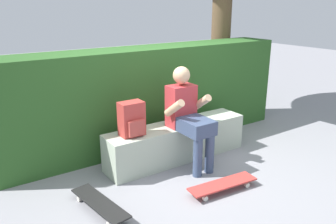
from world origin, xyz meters
TOP-DOWN VIEW (x-y plane):
  - ground_plane at (0.00, 0.00)m, footprint 24.00×24.00m
  - bench_main at (0.00, 0.43)m, footprint 1.93×0.42m
  - person_skater at (0.01, 0.22)m, footprint 0.49×0.62m
  - skateboard_near_person at (-0.06, -0.51)m, footprint 0.81×0.27m
  - skateboard_beside_bench at (-1.31, -0.11)m, footprint 0.31×0.82m
  - backpack_on_bench at (-0.65, 0.42)m, footprint 0.28×0.23m
  - hedge_row at (0.04, 1.14)m, footprint 4.26×0.60m

SIDE VIEW (x-z plane):
  - ground_plane at x=0.00m, z-range 0.00..0.00m
  - skateboard_near_person at x=-0.06m, z-range 0.03..0.12m
  - skateboard_beside_bench at x=-1.31m, z-range 0.03..0.12m
  - bench_main at x=0.00m, z-range 0.00..0.47m
  - backpack_on_bench at x=-0.65m, z-range 0.47..0.87m
  - person_skater at x=0.01m, z-range 0.06..1.28m
  - hedge_row at x=0.04m, z-range 0.00..1.37m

